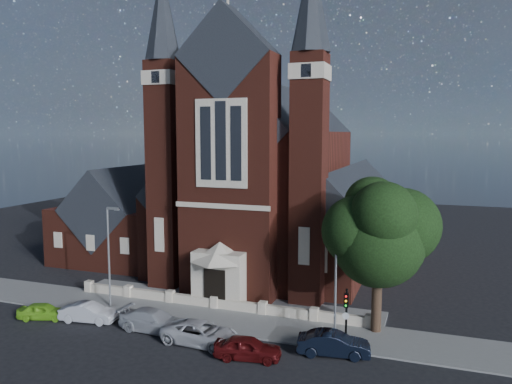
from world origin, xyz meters
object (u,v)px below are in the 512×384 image
car_navy (334,344)px  car_white_suv (201,333)px  street_tree (380,235)px  car_dark_red (248,348)px  car_silver_a (89,313)px  car_silver_b (154,321)px  parish_hall (126,223)px  street_lamp_right (337,272)px  traffic_signal (346,311)px  church (278,186)px  street_lamp_left (110,251)px  car_lime_van (43,311)px

car_navy → car_white_suv: bearing=89.1°
street_tree → car_dark_red: 11.49m
car_silver_a → car_silver_b: 5.44m
parish_hall → street_lamp_right: size_ratio=1.51×
traffic_signal → car_silver_a: size_ratio=0.95×
street_lamp_right → car_silver_a: bearing=-169.9°
church → parish_hall: 17.26m
parish_hall → street_lamp_left: bearing=-60.0°
street_tree → traffic_signal: street_tree is taller
street_lamp_left → traffic_signal: (18.91, -1.57, -2.02)m
parish_hall → street_lamp_right: (26.09, -14.00, 0.59)m
car_silver_b → car_navy: size_ratio=1.14×
street_tree → car_white_suv: bearing=-152.5°
street_lamp_left → church: bearing=67.3°
car_dark_red → car_navy: (4.86, 2.28, 0.03)m
car_lime_van → car_navy: 21.63m
street_tree → street_lamp_right: size_ratio=1.32×
street_lamp_left → car_navy: bearing=-8.1°
car_lime_van → car_dark_red: (16.73, -1.03, 0.09)m
parish_hall → car_silver_a: parish_hall is taller
traffic_signal → car_white_suv: size_ratio=0.76×
street_lamp_right → car_navy: street_lamp_right is taller
car_silver_a → car_white_suv: (9.50, -0.72, 0.04)m
church → car_dark_red: church is taller
car_navy → car_silver_a: bearing=82.5°
street_lamp_left → car_white_suv: 11.22m
car_lime_van → car_silver_a: (3.55, 0.71, 0.08)m
street_lamp_left → car_silver_b: bearing=-27.7°
street_tree → car_white_suv: 13.58m
street_lamp_left → car_dark_red: 14.86m
church → street_tree: bearing=-53.8°
car_silver_b → car_dark_red: size_ratio=1.24×
street_lamp_left → car_navy: (18.34, -2.60, -3.85)m
parish_hall → street_tree: (28.60, -12.29, 2.95)m
street_tree → car_silver_b: bearing=-162.3°
traffic_signal → street_tree: bearing=64.1°
car_navy → street_tree: bearing=-35.9°
car_lime_van → car_silver_b: 9.03m
church → car_lime_van: bearing=-116.1°
car_silver_b → car_dark_red: car_silver_b is taller
car_lime_van → car_silver_b: (8.98, 0.84, 0.13)m
street_tree → car_silver_a: size_ratio=2.54×
car_silver_a → car_navy: car_navy is taller
church → parish_hall: (-16.00, -4.94, -4.17)m
car_silver_b → street_lamp_right: bearing=-74.0°
parish_hall → car_silver_b: parish_hall is taller
car_white_suv → car_dark_red: (3.68, -1.03, -0.02)m
street_lamp_left → car_silver_a: 5.02m
church → car_lime_van: church is taller
car_white_suv → car_silver_b: bearing=81.5°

